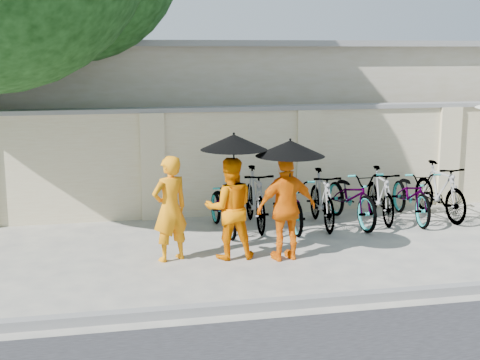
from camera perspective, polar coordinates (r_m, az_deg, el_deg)
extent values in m
plane|color=#B4AD9A|center=(9.92, -0.05, -7.36)|extent=(80.00, 80.00, 0.00)
cube|color=slate|center=(8.35, 2.41, -10.58)|extent=(40.00, 0.16, 0.12)
cube|color=beige|center=(12.93, 1.36, 1.56)|extent=(20.00, 0.30, 2.00)
cube|color=#B6AEA0|center=(16.75, 1.70, 5.81)|extent=(14.00, 6.00, 3.20)
imported|color=orange|center=(10.04, -6.00, -2.44)|extent=(0.69, 0.59, 1.60)
imported|color=orange|center=(10.11, -0.89, -2.42)|extent=(0.78, 0.62, 1.56)
cylinder|color=black|center=(9.93, -0.53, 0.64)|extent=(0.02, 0.02, 0.92)
cone|color=black|center=(9.85, -0.53, 3.27)|extent=(1.00, 1.00, 0.23)
imported|color=orange|center=(10.04, 3.99, -2.41)|extent=(0.99, 0.53, 1.60)
cylinder|color=black|center=(9.87, 4.27, 0.39)|extent=(0.02, 0.02, 0.81)
cone|color=black|center=(9.80, 4.30, 2.73)|extent=(1.02, 1.02, 0.23)
imported|color=#959598|center=(11.65, -1.39, -2.28)|extent=(0.70, 1.74, 0.89)
imported|color=#959598|center=(11.89, 1.29, -1.55)|extent=(0.59, 1.81, 1.08)
imported|color=#959598|center=(11.92, 4.23, -1.88)|extent=(0.67, 1.81, 0.94)
imported|color=#959598|center=(12.05, 7.01, -1.60)|extent=(0.62, 1.73, 1.02)
imported|color=#959598|center=(12.33, 9.50, -1.39)|extent=(0.84, 1.99, 1.02)
imported|color=#959598|center=(12.63, 11.88, -1.24)|extent=(0.66, 1.70, 0.99)
imported|color=#959598|center=(12.82, 14.43, -1.21)|extent=(0.82, 1.91, 0.97)
imported|color=#959598|center=(13.13, 16.68, -0.86)|extent=(0.61, 1.79, 1.06)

